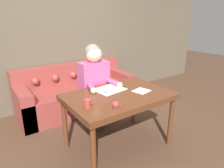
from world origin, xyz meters
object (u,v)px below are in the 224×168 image
object	(u,v)px
dining_table	(119,100)
pin_cushion	(116,105)
couch	(77,93)
person	(94,87)
scissors	(107,91)
mug	(88,103)

from	to	relation	value
dining_table	pin_cushion	bearing A→B (deg)	-131.63
couch	dining_table	bearing A→B (deg)	-92.84
person	pin_cushion	distance (m)	0.90
couch	scissors	xyz separation A→B (m)	(-0.14, -1.26, 0.46)
couch	scissors	size ratio (longest dim) A/B	8.74
couch	pin_cushion	distance (m)	1.81
person	mug	world-z (taller)	person
pin_cushion	person	bearing A→B (deg)	74.60
person	mug	distance (m)	0.84
person	scissors	bearing A→B (deg)	-96.86
person	mug	bearing A→B (deg)	-124.84
dining_table	pin_cushion	distance (m)	0.41
mug	pin_cushion	world-z (taller)	mug
person	scissors	size ratio (longest dim) A/B	5.39
couch	pin_cushion	xyz separation A→B (m)	(-0.33, -1.71, 0.49)
dining_table	mug	distance (m)	0.53
couch	scissors	bearing A→B (deg)	-96.58
dining_table	mug	world-z (taller)	mug
couch	pin_cushion	world-z (taller)	couch
mug	dining_table	bearing A→B (deg)	13.24
dining_table	person	xyz separation A→B (m)	(-0.03, 0.56, 0.02)
person	scissors	world-z (taller)	person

